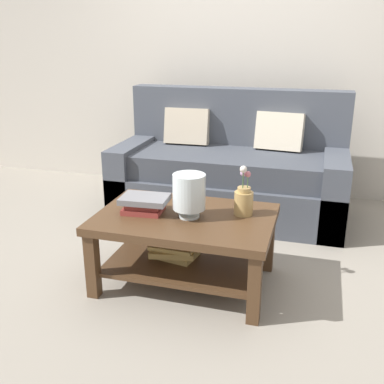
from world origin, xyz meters
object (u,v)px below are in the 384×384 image
(coffee_table, at_px, (184,235))
(book_stack_main, at_px, (144,203))
(couch, at_px, (230,172))
(flower_pitcher, at_px, (244,199))
(glass_hurricane_vase, at_px, (189,193))

(coffee_table, relative_size, book_stack_main, 3.57)
(couch, distance_m, coffee_table, 1.30)
(coffee_table, distance_m, flower_pitcher, 0.43)
(coffee_table, xyz_separation_m, glass_hurricane_vase, (0.04, -0.02, 0.29))
(couch, distance_m, flower_pitcher, 1.25)
(couch, xyz_separation_m, coffee_table, (-0.02, -1.30, -0.04))
(couch, relative_size, book_stack_main, 6.47)
(glass_hurricane_vase, bearing_deg, coffee_table, 151.03)
(glass_hurricane_vase, relative_size, flower_pitcher, 0.86)
(couch, height_order, flower_pitcher, couch)
(book_stack_main, bearing_deg, coffee_table, 3.90)
(couch, bearing_deg, book_stack_main, -101.91)
(coffee_table, bearing_deg, couch, 88.91)
(couch, height_order, coffee_table, couch)
(book_stack_main, height_order, glass_hurricane_vase, glass_hurricane_vase)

